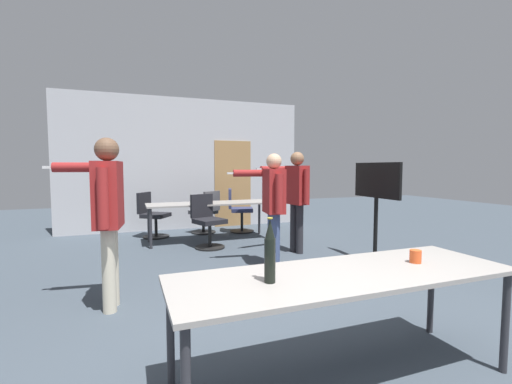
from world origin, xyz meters
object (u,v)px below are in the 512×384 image
object	(u,v)px
tv_screen	(376,203)
person_left_plaid	(296,192)
office_chair_far_left	(238,212)
drink_cup	(415,256)
office_chair_mid_tucked	(207,223)
person_center_tall	(273,200)
office_chair_side_rolled	(152,217)
person_far_watching	(107,206)
beer_bottle	(270,252)
office_chair_far_right	(206,214)

from	to	relation	value
tv_screen	person_left_plaid	size ratio (longest dim) A/B	0.89
office_chair_far_left	tv_screen	bearing A→B (deg)	37.94
drink_cup	office_chair_mid_tucked	bearing A→B (deg)	98.66
person_center_tall	office_chair_mid_tucked	distance (m)	1.72
tv_screen	person_left_plaid	world-z (taller)	person_left_plaid
tv_screen	person_center_tall	world-z (taller)	person_center_tall
office_chair_far_left	drink_cup	xyz separation A→B (m)	(-0.33, -5.24, 0.33)
tv_screen	office_chair_side_rolled	world-z (taller)	tv_screen
person_far_watching	office_chair_side_rolled	world-z (taller)	person_far_watching
person_center_tall	office_chair_far_left	world-z (taller)	person_center_tall
tv_screen	beer_bottle	world-z (taller)	tv_screen
beer_bottle	drink_cup	distance (m)	1.15
person_far_watching	drink_cup	bearing A→B (deg)	-123.20
office_chair_far_left	office_chair_far_right	xyz separation A→B (m)	(-0.70, 0.10, -0.03)
person_far_watching	office_chair_far_left	world-z (taller)	person_far_watching
tv_screen	beer_bottle	bearing A→B (deg)	-49.64
office_chair_far_left	office_chair_far_right	size ratio (longest dim) A/B	1.04
office_chair_side_rolled	beer_bottle	xyz separation A→B (m)	(0.33, -5.34, 0.50)
person_far_watching	office_chair_far_right	bearing A→B (deg)	-19.08
office_chair_far_left	beer_bottle	size ratio (longest dim) A/B	2.44
drink_cup	tv_screen	bearing A→B (deg)	55.65
office_chair_mid_tucked	beer_bottle	world-z (taller)	beer_bottle
person_center_tall	office_chair_far_right	distance (m)	2.88
office_chair_side_rolled	office_chair_far_right	size ratio (longest dim) A/B	0.99
person_left_plaid	person_center_tall	xyz separation A→B (m)	(-0.70, -0.65, -0.05)
office_chair_side_rolled	drink_cup	xyz separation A→B (m)	(1.47, -5.32, 0.36)
office_chair_far_left	person_center_tall	bearing A→B (deg)	8.29
tv_screen	office_chair_side_rolled	distance (m)	4.32
person_left_plaid	person_far_watching	xyz separation A→B (m)	(-2.80, -1.38, 0.02)
tv_screen	person_left_plaid	distance (m)	1.27
tv_screen	person_far_watching	distance (m)	3.70
office_chair_side_rolled	drink_cup	bearing A→B (deg)	50.18
person_center_tall	drink_cup	xyz separation A→B (m)	(0.02, -2.53, -0.18)
person_center_tall	beer_bottle	bearing A→B (deg)	164.53
office_chair_far_left	office_chair_far_right	bearing A→B (deg)	-82.27
office_chair_mid_tucked	tv_screen	bearing A→B (deg)	120.69
beer_bottle	tv_screen	bearing A→B (deg)	40.36
office_chair_far_left	office_chair_side_rolled	bearing A→B (deg)	-76.83
person_left_plaid	drink_cup	distance (m)	3.26
office_chair_side_rolled	office_chair_far_right	bearing A→B (deg)	125.71
office_chair_mid_tucked	person_far_watching	bearing A→B (deg)	36.66
person_far_watching	person_center_tall	bearing A→B (deg)	-63.63
office_chair_side_rolled	beer_bottle	bearing A→B (deg)	38.27
beer_bottle	office_chair_far_left	bearing A→B (deg)	74.34
office_chair_mid_tucked	drink_cup	xyz separation A→B (m)	(0.62, -4.06, 0.34)
person_far_watching	office_chair_side_rolled	size ratio (longest dim) A/B	1.88
person_left_plaid	office_chair_side_rolled	distance (m)	3.10
office_chair_side_rolled	office_chair_far_right	world-z (taller)	office_chair_far_right
drink_cup	office_chair_side_rolled	bearing A→B (deg)	105.43
person_center_tall	tv_screen	bearing A→B (deg)	-91.27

